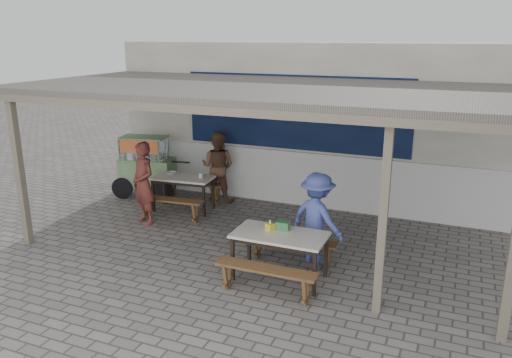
{
  "coord_description": "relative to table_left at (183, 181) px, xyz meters",
  "views": [
    {
      "loc": [
        3.18,
        -7.16,
        3.65
      ],
      "look_at": [
        -0.2,
        0.9,
        1.12
      ],
      "focal_mm": 35.0,
      "sensor_mm": 36.0,
      "label": 1
    }
  ],
  "objects": [
    {
      "name": "warung_roof",
      "position": [
        2.22,
        -0.73,
        2.05
      ],
      "size": [
        9.0,
        4.21,
        2.81
      ],
      "color": "#615A53",
      "rests_on": "ground"
    },
    {
      "name": "condiment_bowl",
      "position": [
        -0.34,
        0.11,
        0.11
      ],
      "size": [
        0.2,
        0.2,
        0.05
      ],
      "primitive_type": "imported",
      "rotation": [
        0.0,
        0.0,
        -0.07
      ],
      "color": "white",
      "rests_on": "table_left"
    },
    {
      "name": "patron_right_table",
      "position": [
        3.35,
        -1.35,
        0.1
      ],
      "size": [
        1.14,
        0.92,
        1.53
      ],
      "primitive_type": "imported",
      "rotation": [
        0.0,
        0.0,
        2.74
      ],
      "color": "#4655A5",
      "rests_on": "ground"
    },
    {
      "name": "vendor_cart",
      "position": [
        -1.3,
        0.55,
        0.1
      ],
      "size": [
        1.69,
        0.94,
        1.42
      ],
      "rotation": [
        0.0,
        0.0,
        0.2
      ],
      "color": "#81A970",
      "rests_on": "ground"
    },
    {
      "name": "back_wall",
      "position": [
        2.21,
        1.95,
        1.05
      ],
      "size": [
        9.0,
        1.28,
        3.5
      ],
      "color": "silver",
      "rests_on": "ground"
    },
    {
      "name": "patron_wall_side",
      "position": [
        0.4,
        0.87,
        0.14
      ],
      "size": [
        0.82,
        0.66,
        1.61
      ],
      "primitive_type": "imported",
      "rotation": [
        0.0,
        0.0,
        3.2
      ],
      "color": "brown",
      "rests_on": "ground"
    },
    {
      "name": "tissue_box",
      "position": [
        2.81,
        -2.09,
        0.14
      ],
      "size": [
        0.15,
        0.15,
        0.11
      ],
      "primitive_type": "cube",
      "rotation": [
        0.0,
        0.0,
        -0.4
      ],
      "color": "gold",
      "rests_on": "table_right"
    },
    {
      "name": "table_right",
      "position": [
        3.0,
        -2.16,
        0.01
      ],
      "size": [
        1.42,
        0.77,
        0.75
      ],
      "rotation": [
        0.0,
        0.0,
        0.01
      ],
      "color": "silver",
      "rests_on": "ground"
    },
    {
      "name": "ground",
      "position": [
        2.21,
        -1.63,
        -0.67
      ],
      "size": [
        60.0,
        60.0,
        0.0
      ],
      "primitive_type": "plane",
      "color": "slate",
      "rests_on": "ground"
    },
    {
      "name": "table_left",
      "position": [
        0.0,
        0.0,
        0.0
      ],
      "size": [
        1.34,
        0.77,
        0.75
      ],
      "rotation": [
        0.0,
        0.0,
        0.11
      ],
      "color": "silver",
      "rests_on": "ground"
    },
    {
      "name": "patron_street_side",
      "position": [
        -0.32,
        -0.96,
        0.17
      ],
      "size": [
        0.72,
        0.62,
        1.66
      ],
      "primitive_type": "imported",
      "rotation": [
        0.0,
        0.0,
        -0.43
      ],
      "color": "brown",
      "rests_on": "ground"
    },
    {
      "name": "bench_left_street",
      "position": [
        0.06,
        -0.61,
        -0.33
      ],
      "size": [
        1.41,
        0.43,
        0.45
      ],
      "rotation": [
        0.0,
        0.0,
        0.11
      ],
      "color": "brown",
      "rests_on": "ground"
    },
    {
      "name": "bench_left_wall",
      "position": [
        -0.06,
        0.61,
        -0.33
      ],
      "size": [
        1.41,
        0.43,
        0.45
      ],
      "rotation": [
        0.0,
        0.0,
        0.11
      ],
      "color": "brown",
      "rests_on": "ground"
    },
    {
      "name": "condiment_jar",
      "position": [
        0.38,
        0.11,
        0.13
      ],
      "size": [
        0.08,
        0.08,
        0.09
      ],
      "primitive_type": "cylinder",
      "color": "silver",
      "rests_on": "table_left"
    },
    {
      "name": "bench_right_wall",
      "position": [
        2.99,
        -1.57,
        -0.33
      ],
      "size": [
        1.52,
        0.29,
        0.45
      ],
      "rotation": [
        0.0,
        0.0,
        0.01
      ],
      "color": "brown",
      "rests_on": "ground"
    },
    {
      "name": "bench_right_street",
      "position": [
        3.0,
        -2.75,
        -0.33
      ],
      "size": [
        1.52,
        0.29,
        0.45
      ],
      "rotation": [
        0.0,
        0.0,
        0.01
      ],
      "color": "brown",
      "rests_on": "ground"
    },
    {
      "name": "donation_box",
      "position": [
        2.98,
        -1.99,
        0.15
      ],
      "size": [
        0.21,
        0.14,
        0.13
      ],
      "primitive_type": "cube",
      "rotation": [
        0.0,
        0.0,
        0.05
      ],
      "color": "#316F3E",
      "rests_on": "table_right"
    }
  ]
}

